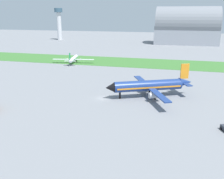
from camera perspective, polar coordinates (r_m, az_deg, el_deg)
name	(u,v)px	position (r m, az deg, el deg)	size (l,w,h in m)	color
ground_plane	(103,98)	(79.17, -2.18, -2.05)	(600.00, 600.00, 0.00)	gray
grass_taxiway_strip	(135,62)	(138.42, 5.30, 6.23)	(360.00, 28.00, 0.08)	#3D7533
airplane_midfield_jet	(150,86)	(80.40, 8.70, 0.89)	(27.51, 27.62, 10.48)	navy
airplane_taxiing_turboprop	(73,59)	(137.15, -8.90, 7.03)	(22.54, 19.39, 6.80)	white
hangar_distant	(186,27)	(232.24, 16.80, 13.60)	(53.77, 27.47, 32.04)	#9399A3
control_tower	(59,21)	(263.72, -12.13, 15.16)	(8.00, 8.00, 31.32)	silver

